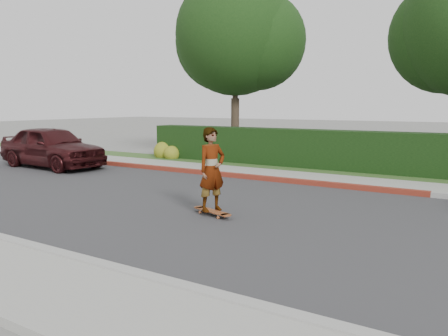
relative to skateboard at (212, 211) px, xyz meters
The scene contains 13 objects.
ground 2.92m from the skateboard, 10.48° to the left, with size 120.00×120.00×0.00m, color slate.
road 2.92m from the skateboard, 10.48° to the left, with size 60.00×8.00×0.01m, color #2D2D30.
curb_near 4.58m from the skateboard, 51.21° to the right, with size 60.00×0.20×0.15m, color #9E9E99.
curb_far 5.45m from the skateboard, 58.23° to the left, with size 60.00×0.20×0.15m, color #9E9E99.
curb_red_section 5.10m from the skateboard, 114.72° to the left, with size 12.00×0.21×0.15m, color maroon.
sidewalk_far 6.23m from the skateboard, 62.59° to the left, with size 60.00×1.60×0.12m, color gray.
planting_strip 7.69m from the skateboard, 68.09° to the left, with size 60.00×1.60×0.10m, color #2D4C1E.
hedge 7.76m from the skateboard, 90.98° to the left, with size 15.00×1.00×1.50m, color black.
flowering_shrub 10.19m from the skateboard, 134.49° to the left, with size 1.40×1.00×0.90m.
tree_left 11.54m from the skateboard, 116.75° to the left, with size 5.99×5.21×8.00m.
skateboard is the anchor object (origin of this frame).
skateboarder 0.93m from the skateboard, 14.04° to the right, with size 0.66×0.44×1.82m, color white.
car_maroon 9.89m from the skateboard, 161.94° to the left, with size 1.91×4.75×1.62m, color #3B1214.
Camera 1 is at (2.21, -8.35, 2.42)m, focal length 35.00 mm.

